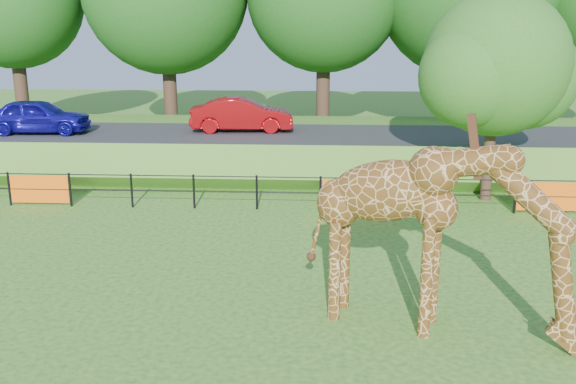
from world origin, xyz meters
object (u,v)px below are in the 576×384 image
object	(u,v)px
car_blue	(38,116)
visitor	(424,177)
car_red	(242,115)
tree_east	(498,69)
giraffe	(441,238)

from	to	relation	value
car_blue	visitor	size ratio (longest dim) A/B	2.72
car_red	tree_east	bearing A→B (deg)	-122.60
visitor	tree_east	bearing A→B (deg)	-160.47
car_red	car_blue	bearing A→B (deg)	92.73
giraffe	car_blue	size ratio (longest dim) A/B	1.28
car_blue	visitor	bearing A→B (deg)	-108.05
giraffe	tree_east	size ratio (longest dim) A/B	0.77
car_red	tree_east	distance (m)	10.32
visitor	car_red	bearing A→B (deg)	-17.59
visitor	giraffe	bearing A→B (deg)	101.49
car_blue	tree_east	xyz separation A→B (m)	(16.95, -3.88, 2.17)
car_blue	visitor	xyz separation A→B (m)	(14.80, -3.92, -1.37)
giraffe	car_blue	distance (m)	19.21
giraffe	tree_east	xyz separation A→B (m)	(3.32, 9.66, 2.43)
car_red	visitor	distance (m)	8.40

